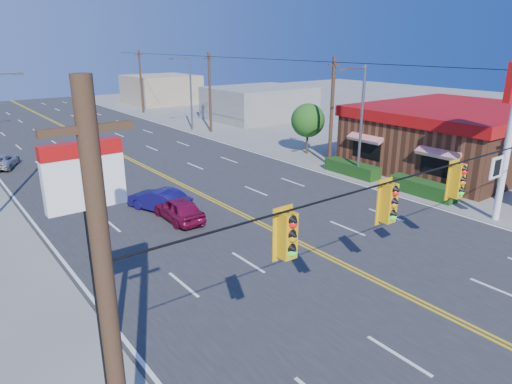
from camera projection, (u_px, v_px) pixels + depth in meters
ground at (455, 321)px, 16.19m from camera, size 160.00×160.00×0.00m
road at (183, 186)px, 31.31m from camera, size 20.00×120.00×0.06m
signal_span at (473, 191)px, 14.59m from camera, size 24.32×0.34×9.00m
kfc at (454, 136)px, 35.95m from camera, size 16.30×12.40×4.70m
pizza_hut_sign at (90, 222)px, 11.28m from camera, size 1.90×0.30×6.85m
streetlight_se at (360, 117)px, 31.57m from camera, size 2.55×0.25×8.00m
streetlight_ne at (189, 89)px, 49.73m from camera, size 2.55×0.25×8.00m
utility_pole_near at (332, 113)px, 35.50m from camera, size 0.28×0.28×8.40m
utility_pole_mid at (210, 93)px, 49.12m from camera, size 0.28×0.28×8.40m
utility_pole_far at (141, 82)px, 62.74m from camera, size 0.28×0.28×8.40m
tree_kfc_rear at (308, 120)px, 39.67m from camera, size 2.94×2.94×4.41m
bld_east_mid at (259, 103)px, 58.46m from camera, size 12.00×10.00×4.00m
bld_east_far at (161, 89)px, 73.32m from camera, size 10.00×10.00×4.40m
car_magenta at (178, 210)px, 25.02m from camera, size 1.65×3.94×1.33m
car_blue at (160, 201)px, 26.45m from camera, size 2.71×4.26×1.32m
car_white at (56, 163)px, 34.67m from camera, size 2.55×4.76×1.31m
car_silver at (3, 162)px, 35.56m from camera, size 3.20×4.26×1.07m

